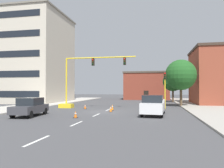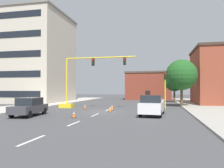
# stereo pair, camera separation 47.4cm
# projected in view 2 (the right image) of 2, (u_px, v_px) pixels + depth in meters

# --- Properties ---
(ground_plane) EXTENTS (160.00, 160.00, 0.00)m
(ground_plane) POSITION_uv_depth(u_px,v_px,m) (103.00, 112.00, 24.64)
(ground_plane) COLOR #424244
(sidewalk_left) EXTENTS (6.00, 56.00, 0.14)m
(sidewalk_left) POSITION_uv_depth(u_px,v_px,m) (41.00, 105.00, 35.06)
(sidewalk_left) COLOR #B2ADA3
(sidewalk_left) RESTS_ON ground_plane
(sidewalk_right) EXTENTS (6.00, 56.00, 0.14)m
(sidewalk_right) POSITION_uv_depth(u_px,v_px,m) (205.00, 107.00, 29.85)
(sidewalk_right) COLOR #9E998E
(sidewalk_right) RESTS_ON ground_plane
(lane_stripe_seg_0) EXTENTS (0.16, 2.40, 0.01)m
(lane_stripe_seg_0) POSITION_uv_depth(u_px,v_px,m) (32.00, 140.00, 10.96)
(lane_stripe_seg_0) COLOR silver
(lane_stripe_seg_0) RESTS_ON ground_plane
(lane_stripe_seg_1) EXTENTS (0.16, 2.40, 0.01)m
(lane_stripe_seg_1) POSITION_uv_depth(u_px,v_px,m) (74.00, 123.00, 16.33)
(lane_stripe_seg_1) COLOR silver
(lane_stripe_seg_1) RESTS_ON ground_plane
(lane_stripe_seg_2) EXTENTS (0.16, 2.40, 0.01)m
(lane_stripe_seg_2) POSITION_uv_depth(u_px,v_px,m) (95.00, 115.00, 21.71)
(lane_stripe_seg_2) COLOR silver
(lane_stripe_seg_2) RESTS_ON ground_plane
(lane_stripe_seg_3) EXTENTS (0.16, 2.40, 0.01)m
(lane_stripe_seg_3) POSITION_uv_depth(u_px,v_px,m) (108.00, 110.00, 27.08)
(lane_stripe_seg_3) COLOR silver
(lane_stripe_seg_3) RESTS_ON ground_plane
(building_tall_left) EXTENTS (12.71, 13.47, 17.34)m
(building_tall_left) POSITION_uv_depth(u_px,v_px,m) (35.00, 58.00, 43.90)
(building_tall_left) COLOR beige
(building_tall_left) RESTS_ON ground_plane
(building_brick_center) EXTENTS (11.00, 10.29, 6.75)m
(building_brick_center) POSITION_uv_depth(u_px,v_px,m) (149.00, 86.00, 55.55)
(building_brick_center) COLOR brown
(building_brick_center) RESTS_ON ground_plane
(traffic_signal_gantry) EXTENTS (10.37, 1.20, 6.83)m
(traffic_signal_gantry) POSITION_uv_depth(u_px,v_px,m) (76.00, 91.00, 29.79)
(traffic_signal_gantry) COLOR yellow
(traffic_signal_gantry) RESTS_ON ground_plane
(traffic_light_pole_right) EXTENTS (0.32, 0.47, 4.80)m
(traffic_light_pole_right) POSITION_uv_depth(u_px,v_px,m) (165.00, 82.00, 28.57)
(traffic_light_pole_right) COLOR yellow
(traffic_light_pole_right) RESTS_ON ground_plane
(tree_right_far) EXTENTS (3.92, 3.92, 6.05)m
(tree_right_far) POSITION_uv_depth(u_px,v_px,m) (174.00, 81.00, 43.16)
(tree_right_far) COLOR brown
(tree_right_far) RESTS_ON ground_plane
(tree_right_mid) EXTENTS (4.48, 4.48, 6.88)m
(tree_right_mid) POSITION_uv_depth(u_px,v_px,m) (181.00, 75.00, 31.90)
(tree_right_mid) COLOR brown
(tree_right_mid) RESTS_ON ground_plane
(pickup_truck_white) EXTENTS (2.42, 5.54, 1.99)m
(pickup_truck_white) POSITION_uv_depth(u_px,v_px,m) (152.00, 105.00, 21.49)
(pickup_truck_white) COLOR white
(pickup_truck_white) RESTS_ON ground_plane
(sedan_dark_gray_near_left) EXTENTS (2.22, 4.64, 1.74)m
(sedan_dark_gray_near_left) POSITION_uv_depth(u_px,v_px,m) (29.00, 107.00, 20.92)
(sedan_dark_gray_near_left) COLOR #3D3D42
(sedan_dark_gray_near_left) RESTS_ON ground_plane
(traffic_cone_roadside_a) EXTENTS (0.36, 0.36, 0.72)m
(traffic_cone_roadside_a) POSITION_uv_depth(u_px,v_px,m) (112.00, 107.00, 26.50)
(traffic_cone_roadside_a) COLOR black
(traffic_cone_roadside_a) RESTS_ON ground_plane
(traffic_cone_roadside_b) EXTENTS (0.36, 0.36, 0.61)m
(traffic_cone_roadside_b) POSITION_uv_depth(u_px,v_px,m) (74.00, 114.00, 19.56)
(traffic_cone_roadside_b) COLOR black
(traffic_cone_roadside_b) RESTS_ON ground_plane
(traffic_cone_roadside_c) EXTENTS (0.36, 0.36, 0.65)m
(traffic_cone_roadside_c) POSITION_uv_depth(u_px,v_px,m) (110.00, 109.00, 24.55)
(traffic_cone_roadside_c) COLOR black
(traffic_cone_roadside_c) RESTS_ON ground_plane
(traffic_cone_roadside_d) EXTENTS (0.36, 0.36, 0.61)m
(traffic_cone_roadside_d) POSITION_uv_depth(u_px,v_px,m) (85.00, 107.00, 28.33)
(traffic_cone_roadside_d) COLOR black
(traffic_cone_roadside_d) RESTS_ON ground_plane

